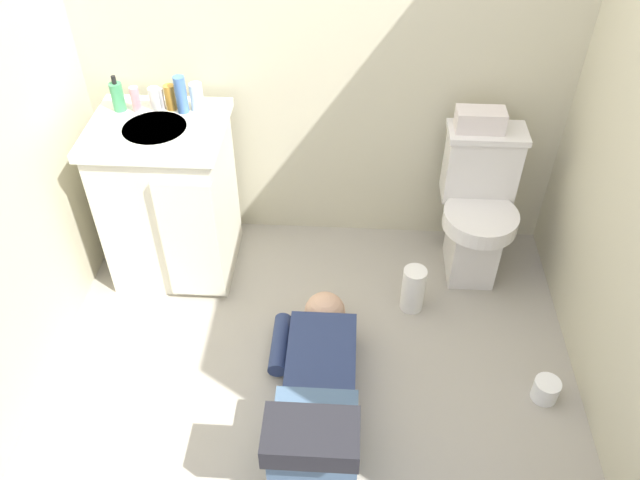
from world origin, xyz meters
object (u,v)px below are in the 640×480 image
object	(u,v)px
faucet	(161,99)
bottle_white	(155,98)
bottle_pink	(136,99)
vanity_cabinet	(170,199)
person_plumber	(317,395)
tissue_box	(480,120)
soap_dispenser	(118,96)
bottle_clear	(197,97)
paper_towel_roll	(413,289)
bottle_amber	(170,97)
toilet_paper_roll	(546,390)
bottle_blue	(181,95)
toilet	(477,208)

from	to	relation	value
faucet	bottle_white	world-z (taller)	bottle_white
bottle_pink	bottle_white	xyz separation A→B (m)	(0.08, 0.02, -0.01)
vanity_cabinet	person_plumber	world-z (taller)	vanity_cabinet
vanity_cabinet	tissue_box	size ratio (longest dim) A/B	3.73
soap_dispenser	bottle_clear	xyz separation A→B (m)	(0.35, 0.02, -0.00)
tissue_box	paper_towel_roll	size ratio (longest dim) A/B	0.92
bottle_white	paper_towel_roll	bearing A→B (deg)	-17.98
person_plumber	bottle_amber	world-z (taller)	bottle_amber
bottle_amber	paper_towel_roll	distance (m)	1.42
bottle_pink	toilet_paper_roll	world-z (taller)	bottle_pink
tissue_box	bottle_blue	bearing A→B (deg)	-178.22
person_plumber	bottle_blue	bearing A→B (deg)	122.82
bottle_amber	faucet	bearing A→B (deg)	-177.86
paper_towel_roll	toilet_paper_roll	distance (m)	0.73
toilet	person_plumber	bearing A→B (deg)	-126.18
bottle_white	bottle_clear	bearing A→B (deg)	0.58
bottle_clear	toilet_paper_roll	xyz separation A→B (m)	(1.55, -0.88, -0.83)
bottle_blue	vanity_cabinet	bearing A→B (deg)	-127.27
person_plumber	toilet	bearing A→B (deg)	53.82
person_plumber	bottle_blue	size ratio (longest dim) A/B	6.22
tissue_box	toilet_paper_roll	bearing A→B (deg)	-72.65
toilet	bottle_pink	size ratio (longest dim) A/B	6.52
vanity_cabinet	bottle_blue	bearing A→B (deg)	52.73
faucet	bottle_amber	xyz separation A→B (m)	(0.04, 0.00, 0.01)
faucet	bottle_amber	size ratio (longest dim) A/B	0.85
bottle_pink	toilet	bearing A→B (deg)	-1.77
tissue_box	bottle_amber	distance (m)	1.39
bottle_amber	person_plumber	bearing A→B (deg)	-55.57
vanity_cabinet	bottle_amber	bearing A→B (deg)	75.46
bottle_white	bottle_amber	bearing A→B (deg)	-0.42
person_plumber	bottle_white	xyz separation A→B (m)	(-0.79, 1.05, 0.69)
faucet	vanity_cabinet	bearing A→B (deg)	-88.69
faucet	soap_dispenser	xyz separation A→B (m)	(-0.19, -0.02, 0.02)
vanity_cabinet	faucet	bearing A→B (deg)	91.31
vanity_cabinet	toilet_paper_roll	world-z (taller)	vanity_cabinet
bottle_pink	bottle_white	bearing A→B (deg)	15.77
faucet	bottle_clear	size ratio (longest dim) A/B	0.79
paper_towel_roll	vanity_cabinet	bearing A→B (deg)	168.28
soap_dispenser	paper_towel_roll	xyz separation A→B (m)	(1.37, -0.37, -0.77)
bottle_white	bottle_amber	size ratio (longest dim) A/B	0.87
toilet	person_plumber	world-z (taller)	toilet
bottle_white	vanity_cabinet	bearing A→B (deg)	-77.38
soap_dispenser	toilet	bearing A→B (deg)	-1.71
bottle_white	bottle_clear	distance (m)	0.19
paper_towel_roll	bottle_amber	bearing A→B (deg)	160.99
tissue_box	bottle_pink	world-z (taller)	bottle_pink
toilet	bottle_white	distance (m)	1.59
bottle_amber	paper_towel_roll	world-z (taller)	bottle_amber
soap_dispenser	person_plumber	bearing A→B (deg)	-47.22
toilet	bottle_white	xyz separation A→B (m)	(-1.51, 0.07, 0.50)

